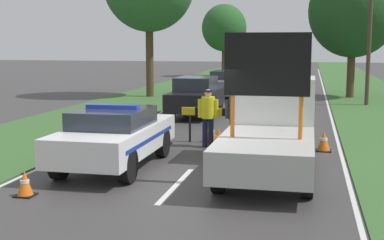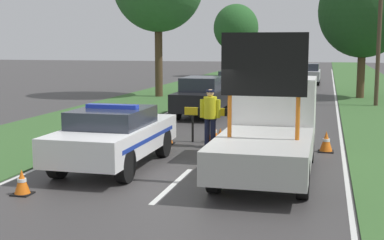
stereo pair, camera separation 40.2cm
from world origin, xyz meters
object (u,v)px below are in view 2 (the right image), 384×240
traffic_cone_centre_front (220,139)px  queued_car_hatch_blue (249,78)px  roadside_tree_near_left (364,11)px  traffic_cone_lane_edge (214,133)px  queued_car_sedan_silver (308,74)px  traffic_cone_near_truck (22,182)px  traffic_cone_behind_barrier (326,142)px  work_truck (270,127)px  queued_car_sedan_black (203,96)px  queued_car_suv_grey (237,84)px  police_officer (210,113)px  utility_pole (379,33)px  road_barrier (225,115)px  traffic_cone_near_police (168,135)px  police_car (115,135)px  pedestrian_civilian (238,114)px  roadside_tree_near_right (236,28)px

traffic_cone_centre_front → queued_car_hatch_blue: queued_car_hatch_blue is taller
roadside_tree_near_left → queued_car_hatch_blue: bearing=148.9°
traffic_cone_lane_edge → queued_car_sedan_silver: 25.43m
traffic_cone_near_truck → queued_car_sedan_silver: 32.42m
traffic_cone_behind_barrier → roadside_tree_near_left: size_ratio=0.08×
work_truck → traffic_cone_near_truck: size_ratio=10.15×
queued_car_hatch_blue → queued_car_sedan_black: bearing=89.7°
queued_car_suv_grey → queued_car_hatch_blue: size_ratio=0.95×
roadside_tree_near_left → police_officer: bearing=-107.8°
traffic_cone_near_truck → queued_car_suv_grey: queued_car_suv_grey is taller
utility_pole → road_barrier: bearing=-114.9°
queued_car_suv_grey → utility_pole: size_ratio=0.62×
police_officer → traffic_cone_near_police: size_ratio=3.21×
road_barrier → police_officer: 0.75m
traffic_cone_behind_barrier → traffic_cone_lane_edge: traffic_cone_behind_barrier is taller
police_car → traffic_cone_near_police: bearing=80.4°
traffic_cone_lane_edge → queued_car_sedan_silver: size_ratio=0.13×
traffic_cone_near_police → queued_car_suv_grey: bearing=90.7°
pedestrian_civilian → roadside_tree_near_left: roadside_tree_near_left is taller
police_officer → roadside_tree_near_right: size_ratio=0.26×
roadside_tree_near_left → traffic_cone_behind_barrier: bearing=-96.4°
work_truck → traffic_cone_near_truck: 5.76m
queued_car_sedan_silver → roadside_tree_near_left: roadside_tree_near_left is taller
roadside_tree_near_left → roadside_tree_near_right: 20.70m
work_truck → traffic_cone_behind_barrier: size_ratio=8.98×
police_officer → roadside_tree_near_left: size_ratio=0.23×
road_barrier → traffic_cone_near_police: road_barrier is taller
traffic_cone_behind_barrier → utility_pole: size_ratio=0.09×
traffic_cone_near_police → roadside_tree_near_left: (6.49, 15.88, 4.57)m
pedestrian_civilian → queued_car_sedan_silver: (1.07, 26.21, -0.21)m
work_truck → traffic_cone_near_truck: bearing=34.9°
traffic_cone_behind_barrier → traffic_cone_near_police: bearing=179.0°
police_car → traffic_cone_behind_barrier: 6.01m
queued_car_hatch_blue → queued_car_sedan_silver: bearing=-120.8°
traffic_cone_behind_barrier → traffic_cone_lane_edge: size_ratio=1.01×
queued_car_sedan_black → queued_car_suv_grey: 7.34m
work_truck → police_officer: size_ratio=3.10×
police_car → roadside_tree_near_right: (-3.26, 37.18, 3.68)m
road_barrier → traffic_cone_near_truck: 7.23m
police_car → work_truck: size_ratio=0.87×
roadside_tree_near_left → police_car: bearing=-109.8°
road_barrier → traffic_cone_behind_barrier: road_barrier is taller
road_barrier → queued_car_sedan_black: size_ratio=0.55×
police_car → roadside_tree_near_right: size_ratio=0.70×
police_officer → pedestrian_civilian: size_ratio=1.00×
queued_car_suv_grey → queued_car_hatch_blue: (-0.18, 6.12, -0.01)m
roadside_tree_near_left → queued_car_sedan_black: bearing=-126.6°
police_officer → roadside_tree_near_right: bearing=-111.6°
work_truck → pedestrian_civilian: size_ratio=3.10×
queued_car_hatch_blue → queued_car_sedan_silver: 7.02m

